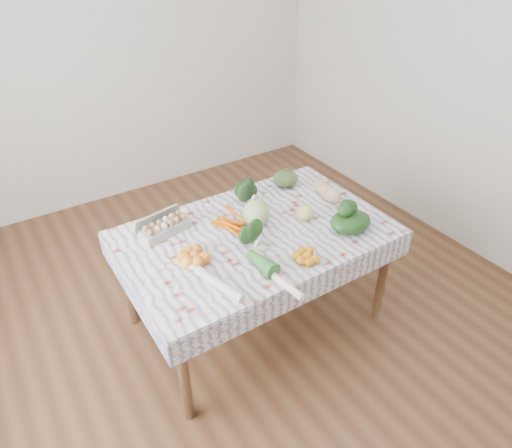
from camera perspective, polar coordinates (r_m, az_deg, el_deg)
name	(u,v)px	position (r m, az deg, el deg)	size (l,w,h in m)	color
ground	(256,318)	(3.35, 0.00, -11.67)	(4.50, 4.50, 0.00)	#53321C
wall_back	(119,50)	(4.50, -16.75, 20.08)	(4.00, 0.04, 2.80)	silver
dining_table	(256,242)	(2.90, 0.00, -2.31)	(1.60, 1.00, 0.75)	brown
tablecloth	(256,232)	(2.85, 0.00, -1.06)	(1.66, 1.06, 0.01)	white
egg_carton	(165,227)	(2.87, -11.26, -0.41)	(0.31, 0.13, 0.08)	#AAAAA5
carrot_bunch	(232,226)	(2.86, -3.00, -0.25)	(0.25, 0.23, 0.05)	#E95D01
kale_bunch	(248,193)	(3.11, -0.97, 3.86)	(0.16, 0.14, 0.14)	#1D3A18
kabocha_squash	(286,178)	(3.32, 3.74, 5.73)	(0.18, 0.18, 0.12)	#3D562A
cabbage	(256,213)	(2.87, 0.04, 1.36)	(0.17, 0.17, 0.17)	#A4C479
butternut_squash	(328,191)	(3.21, 9.03, 4.13)	(0.11, 0.23, 0.11)	tan
orange_cluster	(195,256)	(2.61, -7.63, -4.00)	(0.24, 0.24, 0.08)	orange
broccoli	(254,238)	(2.71, -0.31, -1.76)	(0.14, 0.14, 0.10)	#1C4215
mandarin_cluster	(307,255)	(2.63, 6.38, -3.93)	(0.19, 0.19, 0.06)	orange
grapefruit	(305,213)	(2.95, 6.16, 1.42)	(0.11, 0.11, 0.11)	#E0DA6E
spinach_bag	(350,222)	(2.89, 11.73, 0.29)	(0.27, 0.22, 0.12)	black
daikon	(219,284)	(2.44, -4.64, -7.51)	(0.05, 0.05, 0.36)	silver
leek	(275,276)	(2.48, 2.42, -6.57)	(0.05, 0.05, 0.43)	white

